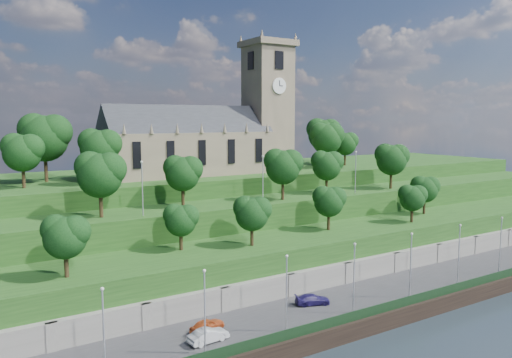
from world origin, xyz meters
TOP-DOWN VIEW (x-y plane):
  - ground at (0.00, 0.00)m, footprint 320.00×320.00m
  - promenade at (0.00, 6.00)m, footprint 160.00×12.00m
  - quay_wall at (0.00, -0.05)m, footprint 160.00×0.50m
  - fence at (0.00, 0.60)m, footprint 160.00×0.10m
  - retaining_wall at (0.00, 11.97)m, footprint 160.00×2.10m
  - embankment_lower at (0.00, 18.00)m, footprint 160.00×12.00m
  - embankment_upper at (0.00, 29.00)m, footprint 160.00×10.00m
  - hilltop at (0.00, 50.00)m, footprint 160.00×32.00m
  - church at (0.79, 45.98)m, footprint 38.60×12.35m
  - trees_lower at (1.17, 17.98)m, footprint 69.32×8.74m
  - trees_upper at (1.88, 28.06)m, footprint 62.13×8.62m
  - trees_hilltop at (-0.13, 45.36)m, footprint 72.65×16.59m
  - lamp_posts_promenade at (-2.00, 2.50)m, footprint 60.36×0.36m
  - lamp_posts_upper at (-0.00, 26.00)m, footprint 40.36×0.36m
  - car_left at (-19.51, 7.07)m, footprint 4.56×2.87m
  - car_middle at (-20.59, 4.63)m, footprint 4.62×2.00m
  - car_right at (-4.48, 7.30)m, footprint 4.85×3.27m

SIDE VIEW (x-z plane):
  - ground at x=0.00m, z-range 0.00..0.00m
  - promenade at x=0.00m, z-range 0.00..2.00m
  - quay_wall at x=0.00m, z-range 0.00..2.20m
  - retaining_wall at x=0.00m, z-range 0.00..5.00m
  - fence at x=0.00m, z-range 2.00..3.20m
  - car_right at x=-4.48m, z-range 2.00..3.31m
  - car_left at x=-19.51m, z-range 2.00..3.45m
  - car_middle at x=-20.59m, z-range 2.00..3.48m
  - embankment_lower at x=0.00m, z-range 0.00..8.00m
  - embankment_upper at x=0.00m, z-range 0.00..12.00m
  - lamp_posts_promenade at x=-2.00m, z-range 2.62..11.38m
  - hilltop at x=0.00m, z-range 0.00..15.00m
  - trees_lower at x=1.17m, z-range 9.13..16.21m
  - lamp_posts_upper at x=0.00m, z-range 12.61..20.35m
  - trees_upper at x=1.88m, z-range 13.25..22.39m
  - trees_hilltop at x=-0.13m, z-range 16.07..27.53m
  - church at x=0.79m, z-range 8.72..36.32m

